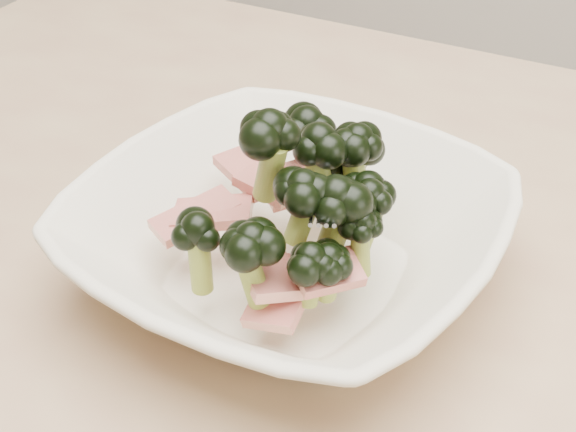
% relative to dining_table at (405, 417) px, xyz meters
% --- Properties ---
extents(dining_table, '(1.20, 0.80, 0.75)m').
position_rel_dining_table_xyz_m(dining_table, '(0.00, 0.00, 0.00)').
color(dining_table, tan).
rests_on(dining_table, ground).
extents(broccoli_dish, '(0.29, 0.29, 0.13)m').
position_rel_dining_table_xyz_m(broccoli_dish, '(-0.09, -0.01, 0.14)').
color(broccoli_dish, beige).
rests_on(broccoli_dish, dining_table).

